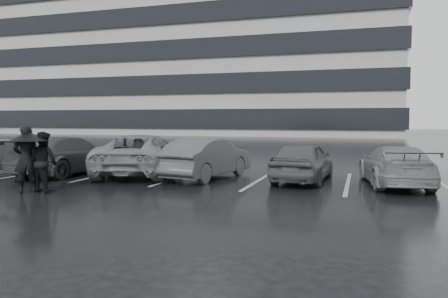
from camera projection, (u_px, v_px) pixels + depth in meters
ground at (219, 191)px, 12.25m from camera, size 160.00×160.00×0.00m
office_building at (178, 34)px, 63.51m from camera, size 61.00×26.00×29.00m
car_main at (303, 161)px, 14.03m from camera, size 1.82×3.93×1.30m
car_west_a at (206, 158)px, 14.78m from camera, size 2.13×4.33×1.36m
car_west_b at (142, 155)px, 15.70m from camera, size 3.58×5.63×1.45m
car_west_c at (68, 155)px, 15.85m from camera, size 2.12×4.80×1.37m
car_west_d at (9, 155)px, 16.57m from camera, size 1.88×3.91×1.24m
car_east at (395, 166)px, 13.13m from camera, size 2.26×4.37×1.21m
pedestrian_left at (26, 159)px, 11.88m from camera, size 0.80×0.76×1.84m
pedestrian_right at (44, 162)px, 12.02m from camera, size 0.92×0.79×1.66m
umbrella at (29, 136)px, 11.78m from camera, size 1.00×1.00×1.70m
stall_stripes at (220, 178)px, 14.87m from camera, size 19.72×5.00×0.00m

